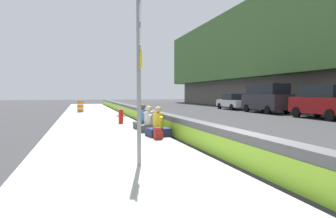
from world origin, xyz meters
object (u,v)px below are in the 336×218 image
(construction_barrel, at_px, (80,106))
(parked_car_third, at_px, (324,102))
(seated_person_foreground, at_px, (158,127))
(seated_person_rear, at_px, (143,121))
(backpack, at_px, (158,134))
(parked_car_midline, at_px, (233,102))
(route_sign_post, at_px, (139,70))
(seated_person_middle, at_px, (149,124))
(parked_car_fourth, at_px, (266,98))
(fire_hydrant, at_px, (121,115))

(construction_barrel, xyz_separation_m, parked_car_third, (-10.25, -15.77, 0.56))
(seated_person_foreground, distance_m, seated_person_rear, 2.50)
(seated_person_rear, xyz_separation_m, construction_barrel, (13.07, 2.70, 0.13))
(backpack, xyz_separation_m, parked_car_midline, (18.29, -13.24, 0.53))
(route_sign_post, height_order, seated_person_middle, route_sign_post)
(seated_person_rear, bearing_deg, seated_person_foreground, -178.91)
(seated_person_foreground, xyz_separation_m, seated_person_rear, (2.50, 0.05, 0.00))
(seated_person_middle, relative_size, backpack, 2.69)
(seated_person_middle, height_order, parked_car_third, parked_car_third)
(backpack, distance_m, parked_car_fourth, 18.32)
(parked_car_fourth, bearing_deg, route_sign_post, 137.49)
(seated_person_middle, bearing_deg, backpack, 175.80)
(parked_car_fourth, bearing_deg, construction_barrel, 76.75)
(backpack, distance_m, parked_car_third, 14.55)
(parked_car_fourth, distance_m, parked_car_midline, 5.76)
(fire_hydrant, bearing_deg, parked_car_third, -88.80)
(parked_car_fourth, bearing_deg, seated_person_middle, 128.68)
(fire_hydrant, height_order, parked_car_third, parked_car_third)
(route_sign_post, height_order, parked_car_third, route_sign_post)
(parked_car_fourth, bearing_deg, seated_person_rear, 125.34)
(seated_person_foreground, height_order, seated_person_middle, seated_person_foreground)
(backpack, height_order, parked_car_third, parked_car_third)
(seated_person_middle, relative_size, parked_car_midline, 0.24)
(seated_person_middle, relative_size, parked_car_fourth, 0.21)
(fire_hydrant, distance_m, seated_person_middle, 3.80)
(seated_person_rear, bearing_deg, parked_car_third, -77.82)
(seated_person_rear, relative_size, parked_car_fourth, 0.22)
(backpack, bearing_deg, parked_car_third, -65.47)
(fire_hydrant, bearing_deg, construction_barrel, 10.99)
(route_sign_post, relative_size, construction_barrel, 3.79)
(parked_car_third, xyz_separation_m, parked_car_midline, (12.26, -0.02, -0.32))
(backpack, distance_m, parked_car_midline, 22.58)
(fire_hydrant, bearing_deg, route_sign_post, 174.88)
(route_sign_post, distance_m, parked_car_fourth, 21.69)
(parked_car_fourth, height_order, parked_car_midline, parked_car_fourth)
(route_sign_post, xyz_separation_m, construction_barrel, (19.71, 1.22, -1.61))
(route_sign_post, distance_m, fire_hydrant, 9.36)
(seated_person_foreground, relative_size, parked_car_midline, 0.24)
(parked_car_third, bearing_deg, construction_barrel, 56.97)
(construction_barrel, bearing_deg, backpack, -171.09)
(seated_person_foreground, relative_size, construction_barrel, 1.16)
(seated_person_middle, distance_m, backpack, 2.02)
(seated_person_rear, bearing_deg, parked_car_fourth, -54.66)
(construction_barrel, bearing_deg, parked_car_fourth, -103.25)
(backpack, relative_size, parked_car_fourth, 0.08)
(seated_person_rear, bearing_deg, parked_car_midline, -40.96)
(fire_hydrant, distance_m, backpack, 5.77)
(fire_hydrant, bearing_deg, parked_car_midline, -47.61)
(seated_person_foreground, bearing_deg, parked_car_fourth, -47.95)
(seated_person_middle, height_order, seated_person_rear, seated_person_rear)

